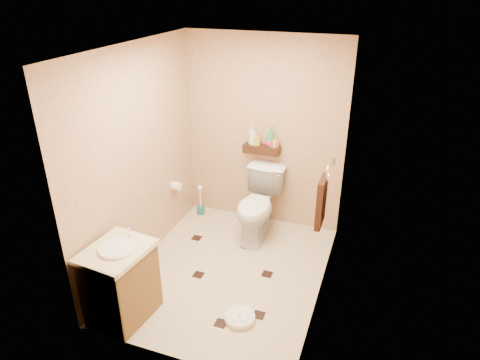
% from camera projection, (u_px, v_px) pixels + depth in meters
% --- Properties ---
extents(ground, '(2.50, 2.50, 0.00)m').
position_uv_depth(ground, '(228.00, 272.00, 4.73)').
color(ground, beige).
rests_on(ground, ground).
extents(wall_back, '(2.00, 0.04, 2.40)m').
position_uv_depth(wall_back, '(264.00, 134.00, 5.27)').
color(wall_back, tan).
rests_on(wall_back, ground).
extents(wall_front, '(2.00, 0.04, 2.40)m').
position_uv_depth(wall_front, '(165.00, 240.00, 3.15)').
color(wall_front, tan).
rests_on(wall_front, ground).
extents(wall_left, '(0.04, 2.50, 2.40)m').
position_uv_depth(wall_left, '(139.00, 160.00, 4.51)').
color(wall_left, tan).
rests_on(wall_left, ground).
extents(wall_right, '(0.04, 2.50, 2.40)m').
position_uv_depth(wall_right, '(329.00, 189.00, 3.90)').
color(wall_right, tan).
rests_on(wall_right, ground).
extents(ceiling, '(2.00, 2.50, 0.02)m').
position_uv_depth(ceiling, '(225.00, 47.00, 3.69)').
color(ceiling, white).
rests_on(ceiling, wall_back).
extents(wall_shelf, '(0.46, 0.14, 0.10)m').
position_uv_depth(wall_shelf, '(262.00, 149.00, 5.28)').
color(wall_shelf, '#32180D').
rests_on(wall_shelf, wall_back).
extents(floor_accents, '(1.25, 1.39, 0.01)m').
position_uv_depth(floor_accents, '(231.00, 275.00, 4.67)').
color(floor_accents, black).
rests_on(floor_accents, ground).
extents(toilet, '(0.48, 0.83, 0.84)m').
position_uv_depth(toilet, '(258.00, 205.00, 5.23)').
color(toilet, white).
rests_on(toilet, ground).
extents(vanity, '(0.57, 0.67, 0.88)m').
position_uv_depth(vanity, '(121.00, 282.00, 3.97)').
color(vanity, brown).
rests_on(vanity, ground).
extents(bathroom_scale, '(0.30, 0.30, 0.06)m').
position_uv_depth(bathroom_scale, '(240.00, 318.00, 4.06)').
color(bathroom_scale, white).
rests_on(bathroom_scale, ground).
extents(toilet_brush, '(0.10, 0.10, 0.43)m').
position_uv_depth(toilet_brush, '(201.00, 204.00, 5.82)').
color(toilet_brush, '#186062').
rests_on(toilet_brush, ground).
extents(towel_ring, '(0.12, 0.30, 0.76)m').
position_uv_depth(towel_ring, '(322.00, 200.00, 4.25)').
color(towel_ring, silver).
rests_on(towel_ring, wall_right).
extents(toilet_paper, '(0.12, 0.11, 0.12)m').
position_uv_depth(toilet_paper, '(176.00, 186.00, 5.31)').
color(toilet_paper, white).
rests_on(toilet_paper, wall_left).
extents(bottle_a, '(0.11, 0.11, 0.24)m').
position_uv_depth(bottle_a, '(252.00, 135.00, 5.24)').
color(bottle_a, silver).
rests_on(bottle_a, wall_shelf).
extents(bottle_b, '(0.11, 0.11, 0.17)m').
position_uv_depth(bottle_b, '(256.00, 138.00, 5.24)').
color(bottle_b, gold).
rests_on(bottle_b, wall_shelf).
extents(bottle_c, '(0.16, 0.16, 0.14)m').
position_uv_depth(bottle_c, '(270.00, 141.00, 5.19)').
color(bottle_c, red).
rests_on(bottle_c, wall_shelf).
extents(bottle_d, '(0.11, 0.11, 0.25)m').
position_uv_depth(bottle_d, '(271.00, 137.00, 5.17)').
color(bottle_d, '#2E8A47').
rests_on(bottle_d, wall_shelf).
extents(bottle_e, '(0.09, 0.09, 0.15)m').
position_uv_depth(bottle_e, '(275.00, 142.00, 5.17)').
color(bottle_e, '#ED8B4F').
rests_on(bottle_e, wall_shelf).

